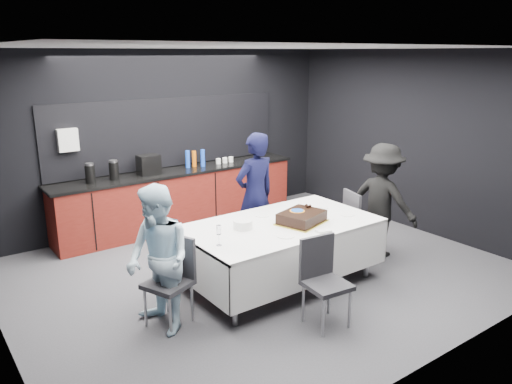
% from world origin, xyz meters
% --- Properties ---
extents(ground, '(6.00, 6.00, 0.00)m').
position_xyz_m(ground, '(0.00, 0.00, 0.00)').
color(ground, '#434248').
rests_on(ground, ground).
extents(room_shell, '(6.04, 5.04, 2.82)m').
position_xyz_m(room_shell, '(0.00, 0.00, 1.86)').
color(room_shell, white).
rests_on(room_shell, ground).
extents(kitchenette, '(4.10, 0.64, 2.05)m').
position_xyz_m(kitchenette, '(-0.02, 2.22, 0.54)').
color(kitchenette, '#57130D').
rests_on(kitchenette, ground).
extents(party_table, '(2.32, 1.32, 0.78)m').
position_xyz_m(party_table, '(0.00, -0.40, 0.64)').
color(party_table, '#99999E').
rests_on(party_table, ground).
extents(cake_assembly, '(0.66, 0.60, 0.17)m').
position_xyz_m(cake_assembly, '(0.20, -0.55, 0.85)').
color(cake_assembly, gold).
rests_on(cake_assembly, party_table).
extents(plate_stack, '(0.22, 0.22, 0.10)m').
position_xyz_m(plate_stack, '(-0.48, -0.29, 0.83)').
color(plate_stack, white).
rests_on(plate_stack, party_table).
extents(loose_plate_near, '(0.20, 0.20, 0.01)m').
position_xyz_m(loose_plate_near, '(-0.24, -0.78, 0.78)').
color(loose_plate_near, white).
rests_on(loose_plate_near, party_table).
extents(loose_plate_right_a, '(0.22, 0.22, 0.01)m').
position_xyz_m(loose_plate_right_a, '(0.83, -0.22, 0.78)').
color(loose_plate_right_a, white).
rests_on(loose_plate_right_a, party_table).
extents(loose_plate_right_b, '(0.18, 0.18, 0.01)m').
position_xyz_m(loose_plate_right_b, '(0.87, -0.65, 0.78)').
color(loose_plate_right_b, white).
rests_on(loose_plate_right_b, party_table).
extents(loose_plate_far, '(0.18, 0.18, 0.01)m').
position_xyz_m(loose_plate_far, '(-0.02, -0.05, 0.78)').
color(loose_plate_far, white).
rests_on(loose_plate_far, party_table).
extents(fork_pile, '(0.18, 0.13, 0.03)m').
position_xyz_m(fork_pile, '(0.20, -0.93, 0.79)').
color(fork_pile, white).
rests_on(fork_pile, party_table).
extents(champagne_flute, '(0.06, 0.06, 0.22)m').
position_xyz_m(champagne_flute, '(-0.98, -0.58, 0.94)').
color(champagne_flute, white).
rests_on(champagne_flute, party_table).
extents(chair_left, '(0.55, 0.55, 0.92)m').
position_xyz_m(chair_left, '(-1.46, -0.44, 0.53)').
color(chair_left, '#28282C').
rests_on(chair_left, ground).
extents(chair_right, '(0.52, 0.52, 0.92)m').
position_xyz_m(chair_right, '(1.42, -0.34, 0.53)').
color(chair_right, '#28282C').
rests_on(chair_right, ground).
extents(chair_near, '(0.46, 0.46, 0.92)m').
position_xyz_m(chair_near, '(-0.22, -1.37, 0.53)').
color(chair_near, '#28282C').
rests_on(chair_near, ground).
extents(person_center, '(0.65, 0.44, 1.73)m').
position_xyz_m(person_center, '(0.28, 0.50, 0.86)').
color(person_center, black).
rests_on(person_center, ground).
extents(person_left, '(0.65, 0.79, 1.52)m').
position_xyz_m(person_left, '(-1.65, -0.52, 0.76)').
color(person_left, '#C5E5F8').
rests_on(person_left, ground).
extents(person_right, '(0.80, 1.12, 1.58)m').
position_xyz_m(person_right, '(1.69, -0.52, 0.79)').
color(person_right, black).
rests_on(person_right, ground).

